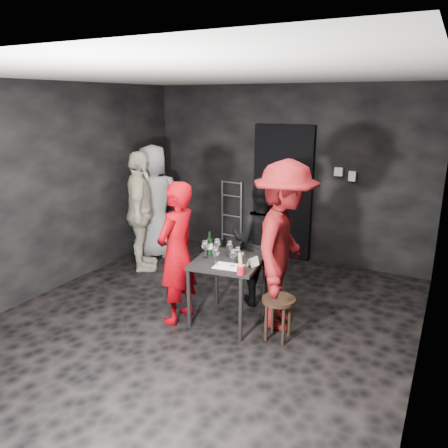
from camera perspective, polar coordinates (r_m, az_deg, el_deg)
The scene contains 26 objects.
floor at distance 5.20m, azimuth -2.53°, elevation -12.38°, with size 4.50×5.00×0.02m, color black.
ceiling at distance 4.58m, azimuth -2.96°, elevation 18.87°, with size 4.50×5.00×0.02m, color silver.
wall_back at distance 6.93m, azimuth 7.93°, elevation 6.54°, with size 4.50×0.04×2.70m, color black.
wall_left at distance 6.15m, azimuth -21.14°, elevation 4.42°, with size 0.04×5.00×2.70m, color black.
wall_right at distance 4.09m, azimuth 25.57°, elevation -1.49°, with size 0.04×5.00×2.70m, color black.
doorway at distance 6.93m, azimuth 7.66°, elevation 4.03°, with size 0.95×0.10×2.10m, color black.
wallbox_upper at distance 6.63m, azimuth 14.75°, elevation 6.62°, with size 0.12×0.06×0.12m, color #B7B7B2.
wallbox_lower at distance 6.60m, azimuth 16.42°, elevation 6.01°, with size 0.10×0.06×0.14m, color #B7B7B2.
hand_truck at distance 7.39m, azimuth 0.85°, elevation -1.78°, with size 0.39×0.34×1.17m.
tasting_table at distance 4.89m, azimuth 0.49°, elevation -5.80°, with size 0.72×0.72×0.75m.
stool at distance 4.69m, azimuth 7.14°, elevation -10.62°, with size 0.35×0.35×0.47m.
server_red at distance 4.89m, azimuth -6.19°, elevation -3.07°, with size 0.64×0.42×1.76m, color #890007.
woman_black at distance 5.31m, azimuth 4.96°, elevation -1.84°, with size 0.82×0.45×1.70m, color black.
man_maroon at distance 4.70m, azimuth 7.95°, elevation -0.22°, with size 1.51×0.70×2.34m, color maroon.
bystander_cream at distance 6.45m, azimuth -10.94°, elevation 2.90°, with size 1.22×0.58×2.08m, color beige.
bystander_grey at distance 6.95m, azimuth -9.19°, elevation 4.34°, with size 1.07×0.58×2.18m, color gray.
tasting_mat at distance 4.67m, azimuth 0.60°, elevation -5.57°, with size 0.31×0.21×0.00m, color white.
wine_glass_a at distance 4.90m, azimuth -2.46°, elevation -3.20°, with size 0.08×0.08×0.22m, color white, non-canonical shape.
wine_glass_b at distance 4.98m, azimuth -0.89°, elevation -2.93°, with size 0.08×0.08×0.21m, color white, non-canonical shape.
wine_glass_c at distance 4.92m, azimuth 0.74°, elevation -3.21°, with size 0.08×0.08×0.20m, color white, non-canonical shape.
wine_glass_d at distance 4.69m, azimuth -1.09°, elevation -4.07°, with size 0.08×0.08×0.22m, color white, non-canonical shape.
wine_glass_e at distance 4.65m, azimuth 1.17°, elevation -4.36°, with size 0.08×0.08×0.20m, color white, non-canonical shape.
wine_glass_f at distance 4.79m, azimuth 1.77°, elevation -3.92°, with size 0.07×0.07×0.18m, color white, non-canonical shape.
wine_bottle at distance 4.98m, azimuth -1.88°, elevation -2.89°, with size 0.07×0.07×0.28m.
breadstick_cup at distance 4.43m, azimuth 2.20°, elevation -5.27°, with size 0.08×0.08×0.25m.
reserved_card at distance 4.68m, azimuth 3.65°, elevation -4.91°, with size 0.08×0.13×0.10m, color white, non-canonical shape.
Camera 1 is at (2.34, -3.93, 2.46)m, focal length 35.00 mm.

